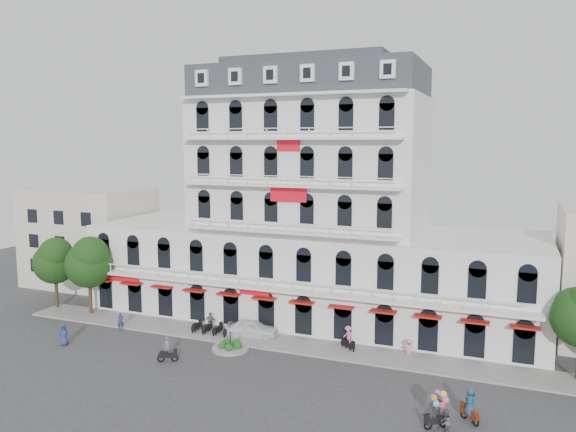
# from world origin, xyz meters

# --- Properties ---
(ground) EXTENTS (120.00, 120.00, 0.00)m
(ground) POSITION_xyz_m (0.00, 0.00, 0.00)
(ground) COLOR #38383A
(ground) RESTS_ON ground
(sidewalk) EXTENTS (53.00, 4.00, 0.16)m
(sidewalk) POSITION_xyz_m (0.00, 9.00, 0.08)
(sidewalk) COLOR gray
(sidewalk) RESTS_ON ground
(main_building) EXTENTS (45.00, 15.00, 25.80)m
(main_building) POSITION_xyz_m (0.00, 18.00, 9.96)
(main_building) COLOR silver
(main_building) RESTS_ON ground
(flank_building_west) EXTENTS (14.00, 10.00, 12.00)m
(flank_building_west) POSITION_xyz_m (-30.00, 20.00, 6.00)
(flank_building_west) COLOR beige
(flank_building_west) RESTS_ON ground
(traffic_island) EXTENTS (3.20, 3.20, 1.60)m
(traffic_island) POSITION_xyz_m (-3.00, 6.00, 0.26)
(traffic_island) COLOR gray
(traffic_island) RESTS_ON ground
(parked_scooter_row) EXTENTS (4.40, 1.80, 1.10)m
(parked_scooter_row) POSITION_xyz_m (-6.35, 8.80, 0.00)
(parked_scooter_row) COLOR black
(parked_scooter_row) RESTS_ON ground
(tree_west_outer) EXTENTS (4.50, 4.48, 7.76)m
(tree_west_outer) POSITION_xyz_m (-25.95, 9.98, 5.35)
(tree_west_outer) COLOR #382314
(tree_west_outer) RESTS_ON ground
(tree_west_inner) EXTENTS (4.76, 4.76, 8.25)m
(tree_west_inner) POSITION_xyz_m (-20.95, 9.48, 5.68)
(tree_west_inner) COLOR #382314
(tree_west_inner) RESTS_ON ground
(parked_car) EXTENTS (5.12, 2.82, 1.65)m
(parked_car) POSITION_xyz_m (-2.62, 9.50, 0.82)
(parked_car) COLOR white
(parked_car) RESTS_ON ground
(rider_west) EXTENTS (1.57, 0.99, 2.12)m
(rider_west) POSITION_xyz_m (-6.50, 1.74, 0.94)
(rider_west) COLOR black
(rider_west) RESTS_ON ground
(rider_east) EXTENTS (1.31, 1.30, 2.30)m
(rider_east) POSITION_xyz_m (16.97, 0.45, 1.17)
(rider_east) COLOR maroon
(rider_east) RESTS_ON ground
(rider_northeast) EXTENTS (1.40, 1.21, 2.34)m
(rider_northeast) POSITION_xyz_m (15.09, -1.16, 1.18)
(rider_northeast) COLOR black
(rider_northeast) RESTS_ON ground
(rider_center) EXTENTS (1.46, 1.18, 2.21)m
(rider_center) POSITION_xyz_m (6.43, 9.50, 1.17)
(rider_center) COLOR black
(rider_center) RESTS_ON ground
(pedestrian_left) EXTENTS (1.12, 1.03, 1.92)m
(pedestrian_left) POSITION_xyz_m (-17.04, 1.55, 0.96)
(pedestrian_left) COLOR navy
(pedestrian_left) RESTS_ON ground
(pedestrian_mid) EXTENTS (1.15, 0.66, 1.85)m
(pedestrian_mid) POSITION_xyz_m (-6.93, 9.50, 0.92)
(pedestrian_mid) COLOR slate
(pedestrian_mid) RESTS_ON ground
(pedestrian_right) EXTENTS (1.16, 0.73, 1.72)m
(pedestrian_right) POSITION_xyz_m (11.59, 9.50, 0.86)
(pedestrian_right) COLOR pink
(pedestrian_right) RESTS_ON ground
(pedestrian_far) EXTENTS (0.71, 0.67, 1.62)m
(pedestrian_far) POSITION_xyz_m (-15.10, 6.77, 0.81)
(pedestrian_far) COLOR navy
(pedestrian_far) RESTS_ON ground
(balloon_vendor) EXTENTS (1.29, 1.21, 2.45)m
(balloon_vendor) POSITION_xyz_m (15.50, -1.44, 1.31)
(balloon_vendor) COLOR #56555D
(balloon_vendor) RESTS_ON ground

